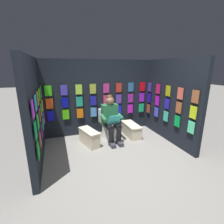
{
  "coord_description": "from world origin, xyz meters",
  "views": [
    {
      "loc": [
        1.15,
        2.29,
        1.86
      ],
      "look_at": [
        -0.05,
        -1.13,
        0.85
      ],
      "focal_mm": 26.11,
      "sensor_mm": 36.0,
      "label": 1
    }
  ],
  "objects_px": {
    "comic_longbox_far": "(89,137)",
    "person_reading": "(111,119)",
    "comic_longbox_near": "(131,130)",
    "toilet": "(108,126)"
  },
  "relations": [
    {
      "from": "comic_longbox_far",
      "to": "person_reading",
      "type": "bearing_deg",
      "value": 166.53
    },
    {
      "from": "person_reading",
      "to": "comic_longbox_near",
      "type": "xyz_separation_m",
      "value": [
        -0.62,
        -0.11,
        -0.43
      ]
    },
    {
      "from": "person_reading",
      "to": "comic_longbox_near",
      "type": "height_order",
      "value": "person_reading"
    },
    {
      "from": "person_reading",
      "to": "toilet",
      "type": "bearing_deg",
      "value": -90.29
    },
    {
      "from": "comic_longbox_near",
      "to": "comic_longbox_far",
      "type": "xyz_separation_m",
      "value": [
        1.2,
        0.14,
        0.02
      ]
    },
    {
      "from": "toilet",
      "to": "person_reading",
      "type": "relative_size",
      "value": 0.65
    },
    {
      "from": "toilet",
      "to": "comic_longbox_near",
      "type": "height_order",
      "value": "toilet"
    },
    {
      "from": "person_reading",
      "to": "comic_longbox_far",
      "type": "xyz_separation_m",
      "value": [
        0.58,
        0.03,
        -0.41
      ]
    },
    {
      "from": "toilet",
      "to": "comic_longbox_far",
      "type": "relative_size",
      "value": 1.07
    },
    {
      "from": "person_reading",
      "to": "comic_longbox_far",
      "type": "bearing_deg",
      "value": 0.77
    }
  ]
}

